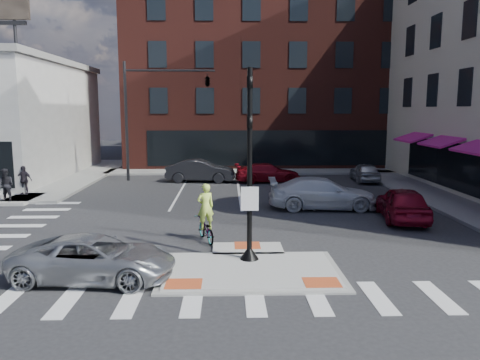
{
  "coord_description": "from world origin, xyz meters",
  "views": [
    {
      "loc": [
        -0.69,
        -13.96,
        4.85
      ],
      "look_at": [
        -0.18,
        4.82,
        2.0
      ],
      "focal_mm": 35.0,
      "sensor_mm": 36.0,
      "label": 1
    }
  ],
  "objects_px": {
    "white_pickup": "(323,193)",
    "pedestrian_b": "(24,180)",
    "red_sedan": "(402,204)",
    "bg_car_dark": "(200,171)",
    "bg_car_red": "(268,173)",
    "bg_car_silver": "(365,172)",
    "pedestrian_a": "(6,185)",
    "silver_suv": "(94,258)",
    "cyclist": "(206,222)"
  },
  "relations": [
    {
      "from": "red_sedan",
      "to": "white_pickup",
      "type": "height_order",
      "value": "white_pickup"
    },
    {
      "from": "bg_car_dark",
      "to": "cyclist",
      "type": "distance_m",
      "value": 14.42
    },
    {
      "from": "pedestrian_a",
      "to": "pedestrian_b",
      "type": "height_order",
      "value": "pedestrian_a"
    },
    {
      "from": "silver_suv",
      "to": "cyclist",
      "type": "height_order",
      "value": "cyclist"
    },
    {
      "from": "red_sedan",
      "to": "bg_car_dark",
      "type": "distance_m",
      "value": 14.76
    },
    {
      "from": "silver_suv",
      "to": "red_sedan",
      "type": "relative_size",
      "value": 1.05
    },
    {
      "from": "silver_suv",
      "to": "pedestrian_a",
      "type": "xyz_separation_m",
      "value": [
        -7.55,
        11.0,
        0.36
      ]
    },
    {
      "from": "bg_car_silver",
      "to": "pedestrian_a",
      "type": "height_order",
      "value": "pedestrian_a"
    },
    {
      "from": "bg_car_silver",
      "to": "bg_car_red",
      "type": "xyz_separation_m",
      "value": [
        -6.59,
        -0.14,
        -0.01
      ]
    },
    {
      "from": "white_pickup",
      "to": "pedestrian_b",
      "type": "xyz_separation_m",
      "value": [
        -15.97,
        3.53,
        0.19
      ]
    },
    {
      "from": "bg_car_dark",
      "to": "pedestrian_a",
      "type": "bearing_deg",
      "value": 132.57
    },
    {
      "from": "bg_car_red",
      "to": "pedestrian_a",
      "type": "bearing_deg",
      "value": 111.63
    },
    {
      "from": "silver_suv",
      "to": "pedestrian_a",
      "type": "height_order",
      "value": "pedestrian_a"
    },
    {
      "from": "bg_car_silver",
      "to": "bg_car_red",
      "type": "bearing_deg",
      "value": 4.46
    },
    {
      "from": "white_pickup",
      "to": "pedestrian_a",
      "type": "distance_m",
      "value": 16.1
    },
    {
      "from": "bg_car_silver",
      "to": "white_pickup",
      "type": "bearing_deg",
      "value": 65.04
    },
    {
      "from": "bg_car_silver",
      "to": "cyclist",
      "type": "xyz_separation_m",
      "value": [
        -10.11,
        -14.2,
        0.09
      ]
    },
    {
      "from": "pedestrian_a",
      "to": "pedestrian_b",
      "type": "bearing_deg",
      "value": 103.29
    },
    {
      "from": "silver_suv",
      "to": "bg_car_dark",
      "type": "height_order",
      "value": "bg_car_dark"
    },
    {
      "from": "bg_car_dark",
      "to": "pedestrian_a",
      "type": "relative_size",
      "value": 2.69
    },
    {
      "from": "red_sedan",
      "to": "bg_car_silver",
      "type": "height_order",
      "value": "red_sedan"
    },
    {
      "from": "red_sedan",
      "to": "bg_car_red",
      "type": "bearing_deg",
      "value": -57.42
    },
    {
      "from": "bg_car_silver",
      "to": "pedestrian_b",
      "type": "relative_size",
      "value": 2.32
    },
    {
      "from": "silver_suv",
      "to": "bg_car_red",
      "type": "distance_m",
      "value": 19.11
    },
    {
      "from": "bg_car_dark",
      "to": "cyclist",
      "type": "height_order",
      "value": "cyclist"
    },
    {
      "from": "red_sedan",
      "to": "bg_car_red",
      "type": "xyz_separation_m",
      "value": [
        -4.99,
        10.97,
        -0.11
      ]
    },
    {
      "from": "red_sedan",
      "to": "bg_car_silver",
      "type": "distance_m",
      "value": 11.22
    },
    {
      "from": "silver_suv",
      "to": "pedestrian_b",
      "type": "xyz_separation_m",
      "value": [
        -7.5,
        13.0,
        0.32
      ]
    },
    {
      "from": "cyclist",
      "to": "pedestrian_a",
      "type": "xyz_separation_m",
      "value": [
        -10.55,
        7.09,
        0.27
      ]
    },
    {
      "from": "white_pickup",
      "to": "cyclist",
      "type": "height_order",
      "value": "cyclist"
    },
    {
      "from": "bg_car_red",
      "to": "cyclist",
      "type": "relative_size",
      "value": 2.01
    },
    {
      "from": "silver_suv",
      "to": "bg_car_dark",
      "type": "xyz_separation_m",
      "value": [
        2.0,
        18.29,
        0.12
      ]
    },
    {
      "from": "bg_car_red",
      "to": "cyclist",
      "type": "distance_m",
      "value": 14.49
    },
    {
      "from": "bg_car_red",
      "to": "pedestrian_b",
      "type": "height_order",
      "value": "pedestrian_b"
    },
    {
      "from": "cyclist",
      "to": "pedestrian_a",
      "type": "relative_size",
      "value": 1.28
    },
    {
      "from": "white_pickup",
      "to": "bg_car_red",
      "type": "height_order",
      "value": "white_pickup"
    },
    {
      "from": "silver_suv",
      "to": "red_sedan",
      "type": "distance_m",
      "value": 13.46
    },
    {
      "from": "red_sedan",
      "to": "pedestrian_b",
      "type": "xyz_separation_m",
      "value": [
        -19.0,
        6.0,
        0.21
      ]
    },
    {
      "from": "red_sedan",
      "to": "bg_car_red",
      "type": "distance_m",
      "value": 12.05
    },
    {
      "from": "white_pickup",
      "to": "bg_car_silver",
      "type": "relative_size",
      "value": 1.41
    },
    {
      "from": "white_pickup",
      "to": "cyclist",
      "type": "relative_size",
      "value": 2.43
    },
    {
      "from": "red_sedan",
      "to": "white_pickup",
      "type": "distance_m",
      "value": 3.91
    },
    {
      "from": "silver_suv",
      "to": "white_pickup",
      "type": "height_order",
      "value": "white_pickup"
    },
    {
      "from": "red_sedan",
      "to": "pedestrian_a",
      "type": "xyz_separation_m",
      "value": [
        -19.05,
        4.0,
        0.26
      ]
    },
    {
      "from": "white_pickup",
      "to": "bg_car_silver",
      "type": "height_order",
      "value": "white_pickup"
    },
    {
      "from": "bg_car_red",
      "to": "cyclist",
      "type": "xyz_separation_m",
      "value": [
        -3.52,
        -14.06,
        0.1
      ]
    },
    {
      "from": "white_pickup",
      "to": "bg_car_silver",
      "type": "xyz_separation_m",
      "value": [
        4.63,
        8.63,
        -0.13
      ]
    },
    {
      "from": "red_sedan",
      "to": "pedestrian_a",
      "type": "height_order",
      "value": "pedestrian_a"
    },
    {
      "from": "silver_suv",
      "to": "pedestrian_b",
      "type": "distance_m",
      "value": 15.01
    },
    {
      "from": "white_pickup",
      "to": "bg_car_dark",
      "type": "distance_m",
      "value": 10.94
    }
  ]
}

